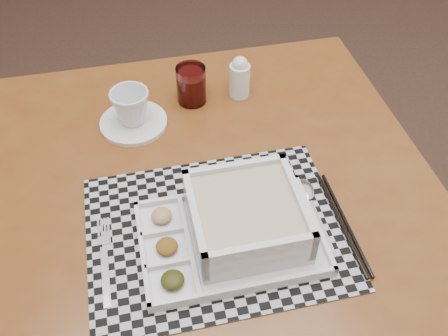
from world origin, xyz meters
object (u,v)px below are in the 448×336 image
at_px(dining_table, 205,212).
at_px(juice_glass, 191,86).
at_px(creamer_bottle, 240,77).
at_px(serving_tray, 241,223).
at_px(cup, 131,107).

bearing_deg(dining_table, juice_glass, 88.56).
distance_m(dining_table, creamer_bottle, 0.33).
bearing_deg(dining_table, serving_tray, -66.66).
bearing_deg(creamer_bottle, serving_tray, -99.52).
height_order(serving_tray, juice_glass, same).
height_order(dining_table, cup, cup).
bearing_deg(creamer_bottle, dining_table, -112.80).
xyz_separation_m(juice_glass, creamer_bottle, (0.11, 0.01, 0.01)).
bearing_deg(serving_tray, juice_glass, 96.39).
bearing_deg(juice_glass, dining_table, -91.44).
relative_size(cup, creamer_bottle, 0.81).
relative_size(dining_table, cup, 11.67).
height_order(serving_tray, cup, serving_tray).
height_order(dining_table, juice_glass, juice_glass).
height_order(juice_glass, creamer_bottle, creamer_bottle).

